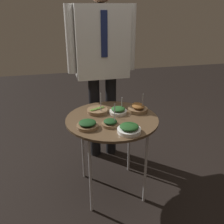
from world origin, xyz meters
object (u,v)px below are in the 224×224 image
bowl_roast_far_rim (138,108)px  bowl_spinach_mid_right (118,111)px  bowl_spinach_front_left (129,129)px  waiter_figure (102,51)px  bowl_asparagus_center (97,111)px  serving_cart (112,123)px  bowl_spinach_front_right (110,123)px  bowl_spinach_mid_left (87,125)px

bowl_roast_far_rim → bowl_spinach_mid_right: bearing=-179.0°
bowl_spinach_front_left → waiter_figure: 0.89m
bowl_spinach_mid_right → bowl_roast_far_rim: bearing=1.0°
bowl_spinach_front_left → bowl_roast_far_rim: size_ratio=1.01×
bowl_spinach_mid_right → bowl_asparagus_center: bearing=160.1°
serving_cart → waiter_figure: waiter_figure is taller
bowl_asparagus_center → waiter_figure: size_ratio=0.10×
bowl_spinach_front_right → bowl_asparagus_center: bearing=100.6°
bowl_spinach_front_left → waiter_figure: (-0.02, 0.80, 0.38)m
bowl_asparagus_center → bowl_roast_far_rim: 0.32m
bowl_asparagus_center → serving_cart: bearing=-55.6°
serving_cart → bowl_asparagus_center: (-0.09, 0.13, 0.06)m
serving_cart → bowl_asparagus_center: bowl_asparagus_center is taller
bowl_spinach_front_right → bowl_roast_far_rim: size_ratio=1.08×
bowl_spinach_front_right → bowl_spinach_mid_right: (0.11, 0.19, 0.00)m
bowl_spinach_front_right → waiter_figure: waiter_figure is taller
bowl_spinach_mid_left → waiter_figure: (0.24, 0.67, 0.38)m
bowl_spinach_mid_left → bowl_asparagus_center: 0.27m
bowl_spinach_mid_left → bowl_spinach_front_left: 0.29m
bowl_spinach_front_right → bowl_spinach_mid_right: bearing=60.8°
bowl_spinach_front_right → waiter_figure: (0.08, 0.68, 0.38)m
serving_cart → bowl_spinach_front_left: 0.26m
bowl_spinach_front_left → serving_cart: bearing=103.5°
bowl_spinach_front_left → waiter_figure: bearing=91.3°
serving_cart → bowl_spinach_mid_left: (-0.20, -0.11, 0.07)m
bowl_spinach_mid_right → bowl_spinach_front_left: bowl_spinach_mid_right is taller
bowl_spinach_mid_left → bowl_spinach_front_left: bowl_spinach_front_left is taller
bowl_spinach_mid_right → waiter_figure: waiter_figure is taller
bowl_spinach_front_left → bowl_roast_far_rim: bearing=61.9°
serving_cart → bowl_spinach_mid_right: (0.07, 0.07, 0.07)m
bowl_spinach_mid_left → bowl_spinach_front_left: bearing=-26.5°
bowl_spinach_mid_right → bowl_asparagus_center: 0.17m
bowl_asparagus_center → bowl_roast_far_rim: bearing=-9.6°
bowl_spinach_mid_left → bowl_spinach_mid_right: size_ratio=1.12×
bowl_spinach_front_left → bowl_asparagus_center: 0.40m
bowl_spinach_mid_right → waiter_figure: 0.62m
bowl_roast_far_rim → waiter_figure: (-0.19, 0.48, 0.38)m
bowl_spinach_mid_left → waiter_figure: size_ratio=0.09×
serving_cart → waiter_figure: 0.72m
serving_cart → bowl_asparagus_center: 0.17m
bowl_spinach_front_left → bowl_asparagus_center: bowl_asparagus_center is taller
serving_cart → bowl_spinach_mid_left: bowl_spinach_mid_left is taller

